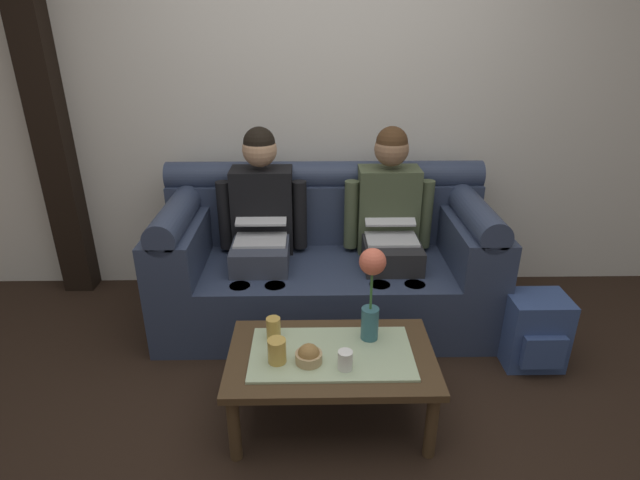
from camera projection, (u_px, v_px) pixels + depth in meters
ground_plane at (332, 447)px, 2.31m from camera, size 14.00×14.00×0.00m
back_wall_patterned at (324, 78)px, 3.28m from camera, size 6.00×0.12×2.90m
timber_pillar at (41, 81)px, 3.14m from camera, size 0.20×0.20×2.90m
couch at (326, 262)px, 3.22m from camera, size 2.05×0.88×0.96m
person_left at (261, 221)px, 3.10m from camera, size 0.56×0.67×1.22m
person_right at (390, 220)px, 3.11m from camera, size 0.56×0.67×1.22m
coffee_table at (331, 362)px, 2.35m from camera, size 0.96×0.59×0.39m
flower_vase at (371, 286)px, 2.32m from camera, size 0.12×0.12×0.47m
snack_bowl at (309, 356)px, 2.25m from camera, size 0.12×0.12×0.10m
cup_near_left at (345, 360)px, 2.20m from camera, size 0.07×0.07×0.09m
cup_near_right at (274, 328)px, 2.41m from camera, size 0.07×0.07×0.11m
cup_far_center at (277, 351)px, 2.24m from camera, size 0.08×0.08×0.11m
backpack_right at (534, 331)px, 2.80m from camera, size 0.33×0.30×0.42m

